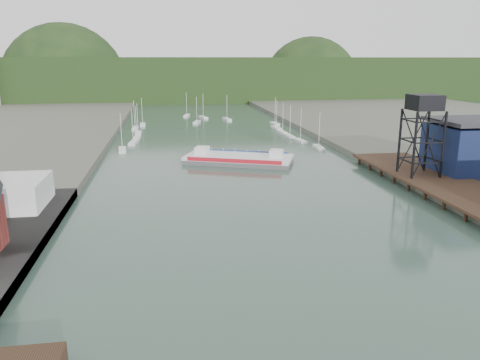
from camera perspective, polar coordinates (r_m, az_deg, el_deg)
name	(u,v)px	position (r m, az deg, el deg)	size (l,w,h in m)	color
east_pier	(466,193)	(92.03, 25.85, -1.39)	(14.00, 70.00, 2.45)	black
lift_tower	(424,107)	(99.40, 21.55, 8.23)	(6.50, 6.50, 16.00)	black
marina_sailboats	(210,130)	(168.39, -3.69, 6.12)	(57.71, 92.65, 0.90)	silver
distant_hills	(182,81)	(329.32, -7.11, 11.87)	(500.00, 120.00, 80.00)	black
chain_ferry	(239,159)	(115.07, -0.17, 2.60)	(27.96, 19.24, 3.74)	#515154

